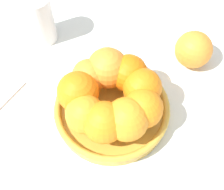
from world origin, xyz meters
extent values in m
plane|color=silver|center=(0.00, 0.00, 0.00)|extent=(4.00, 4.00, 0.00)
cylinder|color=gold|center=(0.00, 0.00, 0.01)|extent=(0.23, 0.23, 0.02)
torus|color=gold|center=(0.00, 0.00, 0.03)|extent=(0.23, 0.23, 0.01)
sphere|color=orange|center=(-0.05, -0.04, 0.08)|extent=(0.08, 0.08, 0.08)
sphere|color=orange|center=(-0.02, -0.06, 0.07)|extent=(0.07, 0.07, 0.07)
sphere|color=orange|center=(0.03, -0.06, 0.08)|extent=(0.08, 0.08, 0.08)
sphere|color=orange|center=(0.06, -0.02, 0.07)|extent=(0.07, 0.07, 0.07)
sphere|color=orange|center=(0.06, 0.02, 0.07)|extent=(0.08, 0.08, 0.08)
sphere|color=orange|center=(0.03, 0.05, 0.08)|extent=(0.08, 0.08, 0.08)
sphere|color=orange|center=(-0.01, 0.06, 0.07)|extent=(0.08, 0.08, 0.08)
sphere|color=orange|center=(-0.05, 0.04, 0.07)|extent=(0.08, 0.08, 0.08)
sphere|color=orange|center=(-0.06, 0.00, 0.07)|extent=(0.08, 0.08, 0.08)
sphere|color=orange|center=(-0.21, 0.08, 0.04)|extent=(0.08, 0.08, 0.08)
cylinder|color=white|center=(-0.09, -0.26, 0.06)|extent=(0.07, 0.07, 0.12)
camera|label=1|loc=(0.27, 0.17, 0.57)|focal=50.00mm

